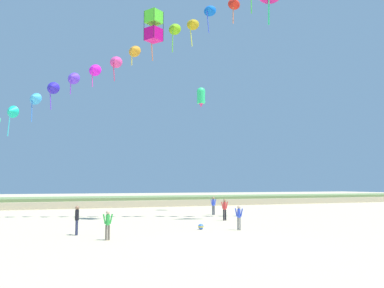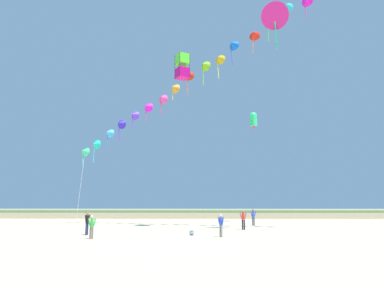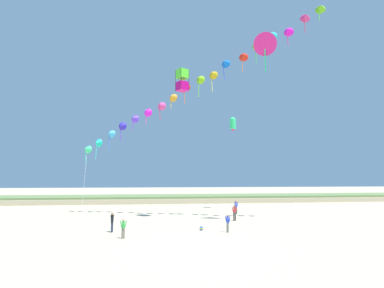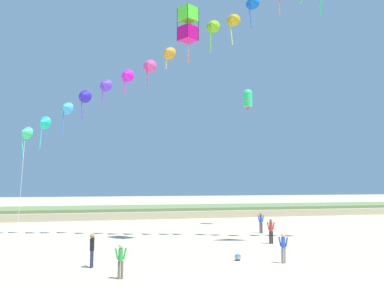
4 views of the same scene
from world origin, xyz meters
name	(u,v)px [view 1 (image 1 of 4)]	position (x,y,z in m)	size (l,w,h in m)	color
ground_plane	(227,244)	(0.00, 0.00, 0.00)	(240.00, 240.00, 0.00)	beige
dune_ridge	(96,202)	(0.00, 38.13, 0.60)	(120.00, 10.85, 1.21)	#BFAE8B
person_near_left	(77,218)	(-6.40, 6.29, 0.97)	(0.27, 0.58, 1.68)	#282D4C
person_near_right	(108,223)	(-5.18, 3.49, 0.89)	(0.54, 0.21, 1.55)	#726656
person_mid_center	(213,204)	(7.68, 17.41, 1.00)	(0.60, 0.24, 1.73)	#474C56
person_far_left	(225,208)	(5.91, 11.63, 1.00)	(0.60, 0.24, 1.73)	black
person_far_right	(239,216)	(3.49, 4.97, 0.91)	(0.44, 0.45, 1.57)	gray
kite_banner_string	(164,35)	(1.72, 15.05, 16.16)	(28.87, 13.42, 24.35)	#34DD80
large_kite_mid_trail	(154,26)	(0.28, 13.39, 16.11)	(1.59, 1.59, 2.56)	#C80B76
large_kite_high_solo	(201,97)	(8.95, 23.10, 12.81)	(1.30, 1.34, 2.26)	#30E17B
beach_ball	(201,227)	(1.41, 6.29, 0.18)	(0.36, 0.36, 0.36)	blue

